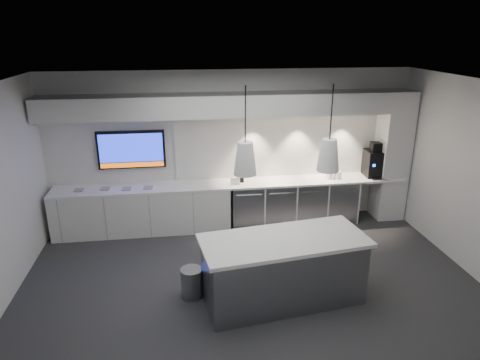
{
  "coord_description": "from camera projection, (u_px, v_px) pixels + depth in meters",
  "views": [
    {
      "loc": [
        -0.96,
        -5.51,
        3.7
      ],
      "look_at": [
        -0.03,
        1.1,
        1.33
      ],
      "focal_mm": 32.0,
      "sensor_mm": 36.0,
      "label": 1
    }
  ],
  "objects": [
    {
      "name": "fridge_unit_d",
      "position": [
        338.0,
        200.0,
        8.67
      ],
      "size": [
        0.6,
        0.61,
        0.85
      ],
      "primitive_type": "cube",
      "color": "gray",
      "rests_on": "floor"
    },
    {
      "name": "fridge_unit_a",
      "position": [
        246.0,
        205.0,
        8.42
      ],
      "size": [
        0.6,
        0.61,
        0.85
      ],
      "primitive_type": "cube",
      "color": "gray",
      "rests_on": "floor"
    },
    {
      "name": "soffit",
      "position": [
        233.0,
        105.0,
        7.75
      ],
      "size": [
        6.9,
        0.6,
        0.4
      ],
      "primitive_type": "cube",
      "color": "white",
      "rests_on": "wall_back"
    },
    {
      "name": "fridge_unit_c",
      "position": [
        308.0,
        201.0,
        8.59
      ],
      "size": [
        0.6,
        0.61,
        0.85
      ],
      "primitive_type": "cube",
      "color": "gray",
      "rests_on": "floor"
    },
    {
      "name": "wall_tv",
      "position": [
        131.0,
        150.0,
        8.01
      ],
      "size": [
        1.25,
        0.07,
        0.72
      ],
      "color": "black",
      "rests_on": "wall_back"
    },
    {
      "name": "pendant_left",
      "position": [
        245.0,
        158.0,
        5.4
      ],
      "size": [
        0.3,
        0.3,
        1.12
      ],
      "color": "white",
      "rests_on": "ceiling"
    },
    {
      "name": "fridge_unit_b",
      "position": [
        278.0,
        203.0,
        8.5
      ],
      "size": [
        0.6,
        0.61,
        0.85
      ],
      "primitive_type": "cube",
      "color": "gray",
      "rests_on": "floor"
    },
    {
      "name": "cup_cluster",
      "position": [
        334.0,
        175.0,
        8.45
      ],
      "size": [
        0.27,
        0.17,
        0.15
      ],
      "primitive_type": null,
      "color": "white",
      "rests_on": "back_counter"
    },
    {
      "name": "back_counter",
      "position": [
        234.0,
        184.0,
        8.24
      ],
      "size": [
        6.8,
        0.65,
        0.04
      ],
      "primitive_type": "cube",
      "color": "white",
      "rests_on": "left_base_cabinets"
    },
    {
      "name": "island",
      "position": [
        283.0,
        269.0,
        6.03
      ],
      "size": [
        2.42,
        1.29,
        0.98
      ],
      "rotation": [
        0.0,
        0.0,
        0.14
      ],
      "color": "gray",
      "rests_on": "floor"
    },
    {
      "name": "sign_white",
      "position": [
        235.0,
        181.0,
        8.1
      ],
      "size": [
        0.18,
        0.02,
        0.14
      ],
      "primitive_type": "cube",
      "rotation": [
        0.0,
        0.0,
        -0.02
      ],
      "color": "white",
      "rests_on": "back_counter"
    },
    {
      "name": "left_base_cabinets",
      "position": [
        143.0,
        210.0,
        8.16
      ],
      "size": [
        3.3,
        0.63,
        0.86
      ],
      "primitive_type": "cube",
      "color": "white",
      "rests_on": "floor"
    },
    {
      "name": "pendant_right",
      "position": [
        329.0,
        155.0,
        5.55
      ],
      "size": [
        0.3,
        0.3,
        1.12
      ],
      "color": "white",
      "rests_on": "ceiling"
    },
    {
      "name": "tray_b",
      "position": [
        105.0,
        189.0,
        7.89
      ],
      "size": [
        0.17,
        0.17,
        0.02
      ],
      "primitive_type": "cube",
      "rotation": [
        0.0,
        0.0,
        -0.09
      ],
      "color": "#969696",
      "rests_on": "back_counter"
    },
    {
      "name": "coffee_machine",
      "position": [
        375.0,
        162.0,
        8.53
      ],
      "size": [
        0.41,
        0.57,
        0.69
      ],
      "rotation": [
        0.0,
        0.0,
        -0.07
      ],
      "color": "black",
      "rests_on": "back_counter"
    },
    {
      "name": "tray_a",
      "position": [
        79.0,
        190.0,
        7.82
      ],
      "size": [
        0.16,
        0.16,
        0.02
      ],
      "primitive_type": "cube",
      "rotation": [
        0.0,
        0.0,
        -0.02
      ],
      "color": "#969696",
      "rests_on": "back_counter"
    },
    {
      "name": "wall_back",
      "position": [
        231.0,
        148.0,
        8.33
      ],
      "size": [
        7.0,
        0.0,
        7.0
      ],
      "primitive_type": "plane",
      "rotation": [
        1.57,
        0.0,
        0.0
      ],
      "color": "white",
      "rests_on": "floor"
    },
    {
      "name": "bin",
      "position": [
        192.0,
        283.0,
        6.2
      ],
      "size": [
        0.36,
        0.36,
        0.44
      ],
      "primitive_type": "cylinder",
      "rotation": [
        0.0,
        0.0,
        0.15
      ],
      "color": "gray",
      "rests_on": "floor"
    },
    {
      "name": "floor",
      "position": [
        252.0,
        286.0,
        6.5
      ],
      "size": [
        7.0,
        7.0,
        0.0
      ],
      "primitive_type": "plane",
      "color": "#323235",
      "rests_on": "ground"
    },
    {
      "name": "ceiling",
      "position": [
        254.0,
        86.0,
        5.5
      ],
      "size": [
        7.0,
        7.0,
        0.0
      ],
      "primitive_type": "plane",
      "rotation": [
        3.14,
        0.0,
        0.0
      ],
      "color": "black",
      "rests_on": "wall_back"
    },
    {
      "name": "wall_front",
      "position": [
        302.0,
        300.0,
        3.67
      ],
      "size": [
        7.0,
        0.0,
        7.0
      ],
      "primitive_type": "plane",
      "rotation": [
        -1.57,
        0.0,
        0.0
      ],
      "color": "white",
      "rests_on": "floor"
    },
    {
      "name": "backsplash",
      "position": [
        292.0,
        144.0,
        8.46
      ],
      "size": [
        4.6,
        0.03,
        1.3
      ],
      "primitive_type": "cube",
      "color": "white",
      "rests_on": "wall_back"
    },
    {
      "name": "column",
      "position": [
        392.0,
        156.0,
        8.54
      ],
      "size": [
        0.55,
        0.55,
        2.6
      ],
      "primitive_type": "cube",
      "color": "white",
      "rests_on": "floor"
    },
    {
      "name": "tray_d",
      "position": [
        148.0,
        188.0,
        7.94
      ],
      "size": [
        0.18,
        0.18,
        0.02
      ],
      "primitive_type": "cube",
      "rotation": [
        0.0,
        0.0,
        -0.11
      ],
      "color": "#969696",
      "rests_on": "back_counter"
    },
    {
      "name": "tray_c",
      "position": [
        127.0,
        189.0,
        7.89
      ],
      "size": [
        0.17,
        0.17,
        0.02
      ],
      "primitive_type": "cube",
      "rotation": [
        0.0,
        0.0,
        -0.07
      ],
      "color": "#969696",
      "rests_on": "back_counter"
    },
    {
      "name": "sign_black",
      "position": [
        240.0,
        178.0,
        8.21
      ],
      "size": [
        0.14,
        0.03,
        0.18
      ],
      "primitive_type": "cube",
      "rotation": [
        0.0,
        0.0,
        -0.1
      ],
      "color": "black",
      "rests_on": "back_counter"
    }
  ]
}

